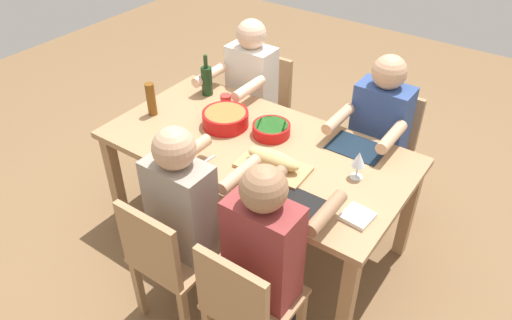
{
  "coord_description": "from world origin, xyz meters",
  "views": [
    {
      "loc": [
        -1.37,
        1.94,
        2.39
      ],
      "look_at": [
        0.0,
        0.0,
        0.63
      ],
      "focal_mm": 34.12,
      "sensor_mm": 36.0,
      "label": 1
    }
  ],
  "objects": [
    {
      "name": "placemat_near_left",
      "position": [
        -0.5,
        -0.32,
        0.74
      ],
      "size": [
        0.32,
        0.23,
        0.01
      ],
      "primitive_type": "cube",
      "color": "#142333",
      "rests_on": "dining_table"
    },
    {
      "name": "cutting_board",
      "position": [
        -0.21,
        0.13,
        0.75
      ],
      "size": [
        0.41,
        0.24,
        0.02
      ],
      "primitive_type": "cube",
      "rotation": [
        0.0,
        0.0,
        0.05
      ],
      "color": "tan",
      "rests_on": "dining_table"
    },
    {
      "name": "carving_knife",
      "position": [
        0.47,
        0.29,
        0.74
      ],
      "size": [
        0.18,
        0.18,
        0.01
      ],
      "primitive_type": "cube",
      "rotation": [
        0.0,
        0.0,
        2.35
      ],
      "color": "silver",
      "rests_on": "dining_table"
    },
    {
      "name": "chair_far_left",
      "position": [
        -0.5,
        0.8,
        0.48
      ],
      "size": [
        0.4,
        0.4,
        0.85
      ],
      "color": "#A87F56",
      "rests_on": "ground_plane"
    },
    {
      "name": "chair_far_center",
      "position": [
        0.0,
        0.8,
        0.48
      ],
      "size": [
        0.4,
        0.4,
        0.85
      ],
      "color": "#A87F56",
      "rests_on": "ground_plane"
    },
    {
      "name": "fork_far_center",
      "position": [
        0.14,
        0.32,
        0.74
      ],
      "size": [
        0.04,
        0.17,
        0.01
      ],
      "primitive_type": "cube",
      "rotation": [
        0.0,
        0.0,
        -0.13
      ],
      "color": "silver",
      "rests_on": "dining_table"
    },
    {
      "name": "diner_near_right",
      "position": [
        0.5,
        -0.62,
        0.7
      ],
      "size": [
        0.41,
        0.53,
        1.2
      ],
      "color": "#2D2D38",
      "rests_on": "ground_plane"
    },
    {
      "name": "chair_near_left",
      "position": [
        -0.5,
        -0.8,
        0.48
      ],
      "size": [
        0.4,
        0.4,
        0.85
      ],
      "color": "#A87F56",
      "rests_on": "ground_plane"
    },
    {
      "name": "beer_bottle",
      "position": [
        0.75,
        0.1,
        0.85
      ],
      "size": [
        0.06,
        0.06,
        0.22
      ],
      "primitive_type": "cylinder",
      "color": "brown",
      "rests_on": "dining_table"
    },
    {
      "name": "chair_near_right",
      "position": [
        0.5,
        -0.8,
        0.48
      ],
      "size": [
        0.4,
        0.4,
        0.85
      ],
      "color": "#A87F56",
      "rests_on": "ground_plane"
    },
    {
      "name": "diner_far_left",
      "position": [
        -0.5,
        0.62,
        0.7
      ],
      "size": [
        0.41,
        0.53,
        1.2
      ],
      "color": "#2D2D38",
      "rests_on": "ground_plane"
    },
    {
      "name": "napkin_stack",
      "position": [
        -0.77,
        0.23,
        0.75
      ],
      "size": [
        0.15,
        0.15,
        0.02
      ],
      "primitive_type": "cube",
      "rotation": [
        0.0,
        0.0,
        -0.09
      ],
      "color": "white",
      "rests_on": "dining_table"
    },
    {
      "name": "placemat_far_left",
      "position": [
        -0.5,
        0.32,
        0.74
      ],
      "size": [
        0.32,
        0.23,
        0.01
      ],
      "primitive_type": "cube",
      "color": "black",
      "rests_on": "dining_table"
    },
    {
      "name": "diner_near_left",
      "position": [
        -0.5,
        -0.62,
        0.7
      ],
      "size": [
        0.41,
        0.53,
        1.2
      ],
      "color": "#2D2D38",
      "rests_on": "ground_plane"
    },
    {
      "name": "serving_bowl_greens",
      "position": [
        -0.01,
        -0.15,
        0.78
      ],
      "size": [
        0.23,
        0.23,
        0.07
      ],
      "color": "red",
      "rests_on": "dining_table"
    },
    {
      "name": "wine_glass",
      "position": [
        -0.62,
        -0.06,
        0.86
      ],
      "size": [
        0.08,
        0.08,
        0.17
      ],
      "color": "silver",
      "rests_on": "dining_table"
    },
    {
      "name": "cup_near_right",
      "position": [
        0.44,
        -0.27,
        0.78
      ],
      "size": [
        0.07,
        0.07,
        0.08
      ],
      "primitive_type": "cylinder",
      "color": "red",
      "rests_on": "dining_table"
    },
    {
      "name": "wine_bottle",
      "position": [
        0.64,
        -0.32,
        0.85
      ],
      "size": [
        0.08,
        0.08,
        0.29
      ],
      "color": "#193819",
      "rests_on": "dining_table"
    },
    {
      "name": "ground_plane",
      "position": [
        0.0,
        0.0,
        0.0
      ],
      "size": [
        8.0,
        8.0,
        0.0
      ],
      "primitive_type": "plane",
      "color": "brown"
    },
    {
      "name": "diner_far_center",
      "position": [
        -0.0,
        0.62,
        0.7
      ],
      "size": [
        0.41,
        0.53,
        1.2
      ],
      "color": "#2D2D38",
      "rests_on": "ground_plane"
    },
    {
      "name": "dining_table",
      "position": [
        0.0,
        0.0,
        0.66
      ],
      "size": [
        1.83,
        0.95,
        0.74
      ],
      "color": "#A87F56",
      "rests_on": "ground_plane"
    },
    {
      "name": "bread_loaf",
      "position": [
        -0.21,
        0.13,
        0.81
      ],
      "size": [
        0.33,
        0.13,
        0.09
      ],
      "primitive_type": "ellipsoid",
      "rotation": [
        0.0,
        0.0,
        0.05
      ],
      "color": "tan",
      "rests_on": "cutting_board"
    },
    {
      "name": "serving_bowl_fruit",
      "position": [
        0.28,
        -0.07,
        0.79
      ],
      "size": [
        0.29,
        0.29,
        0.1
      ],
      "color": "red",
      "rests_on": "dining_table"
    }
  ]
}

